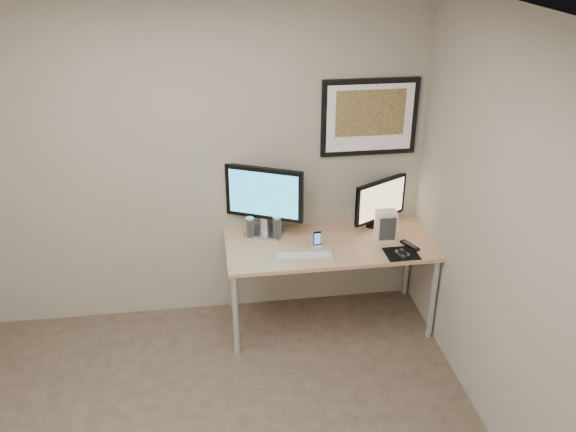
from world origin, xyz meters
The scene contains 13 objects.
room centered at (0.00, 0.45, 1.64)m, with size 3.60×3.60×3.60m.
desk centered at (1.00, 1.35, 0.66)m, with size 1.60×0.70×0.73m.
framed_art centered at (1.35, 1.68, 1.62)m, with size 0.75×0.04×0.60m.
monitor_large centered at (0.52, 1.57, 1.04)m, with size 0.58×0.30×0.57m.
monitor_tv centered at (1.45, 1.58, 0.95)m, with size 0.47×0.27×0.41m.
speaker_left centered at (0.40, 1.54, 0.81)m, with size 0.07×0.07×0.17m, color #AEAEB3.
speaker_right centered at (0.61, 1.51, 0.82)m, with size 0.07×0.07×0.18m, color #AEAEB3.
phone_dock centered at (0.89, 1.31, 0.80)m, with size 0.06×0.06×0.13m, color black.
keyboard centered at (0.78, 1.18, 0.74)m, with size 0.42×0.11×0.01m, color silver.
mousepad centered at (1.50, 1.12, 0.73)m, with size 0.24×0.22×0.00m, color black.
mouse centered at (1.50, 1.10, 0.75)m, with size 0.06×0.10×0.04m, color black.
remote centered at (1.60, 1.22, 0.74)m, with size 0.05×0.18×0.02m, color black.
fan_unit centered at (1.44, 1.36, 0.85)m, with size 0.16×0.11×0.24m, color silver.
Camera 1 is at (0.11, -2.68, 3.01)m, focal length 38.00 mm.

